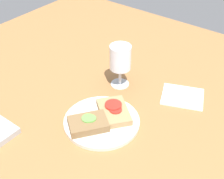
% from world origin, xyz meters
% --- Properties ---
extents(wooden_table, '(1.40, 1.40, 0.03)m').
position_xyz_m(wooden_table, '(0.00, 0.00, 0.01)').
color(wooden_table, '#9E6B3D').
rests_on(wooden_table, ground).
extents(plate, '(0.22, 0.22, 0.01)m').
position_xyz_m(plate, '(-0.04, -0.07, 0.04)').
color(plate, silver).
rests_on(plate, wooden_table).
extents(sandwich_with_cucumber, '(0.13, 0.12, 0.03)m').
position_xyz_m(sandwich_with_cucumber, '(-0.08, -0.06, 0.05)').
color(sandwich_with_cucumber, brown).
rests_on(sandwich_with_cucumber, plate).
extents(sandwich_with_tomato, '(0.14, 0.14, 0.02)m').
position_xyz_m(sandwich_with_tomato, '(0.00, -0.08, 0.05)').
color(sandwich_with_tomato, '#A88456').
rests_on(sandwich_with_tomato, plate).
extents(wine_glass, '(0.07, 0.07, 0.14)m').
position_xyz_m(wine_glass, '(0.14, -0.00, 0.13)').
color(wine_glass, white).
rests_on(wine_glass, wooden_table).
extents(napkin, '(0.15, 0.16, 0.00)m').
position_xyz_m(napkin, '(0.21, -0.20, 0.03)').
color(napkin, white).
rests_on(napkin, wooden_table).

